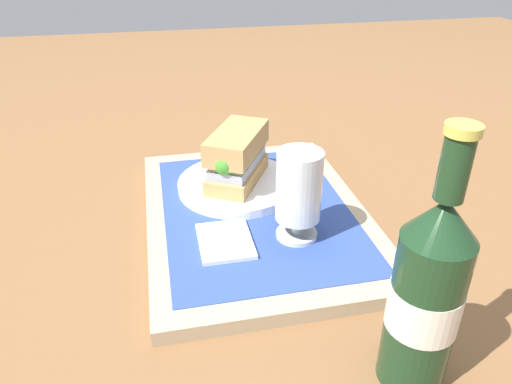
{
  "coord_description": "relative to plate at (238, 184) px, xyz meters",
  "views": [
    {
      "loc": [
        0.6,
        -0.13,
        0.39
      ],
      "look_at": [
        0.0,
        0.0,
        0.05
      ],
      "focal_mm": 33.84,
      "sensor_mm": 36.0,
      "label": 1
    }
  ],
  "objects": [
    {
      "name": "ground_plane",
      "position": [
        0.07,
        0.02,
        -0.03
      ],
      "size": [
        3.0,
        3.0,
        0.0
      ],
      "primitive_type": "plane",
      "color": "brown"
    },
    {
      "name": "sandwich",
      "position": [
        0.0,
        -0.0,
        0.05
      ],
      "size": [
        0.14,
        0.12,
        0.08
      ],
      "rotation": [
        0.0,
        0.0,
        -0.51
      ],
      "color": "tan",
      "rests_on": "plate"
    },
    {
      "name": "napkin_folded",
      "position": [
        0.14,
        -0.04,
        -0.0
      ],
      "size": [
        0.09,
        0.07,
        0.01
      ],
      "primitive_type": "cube",
      "color": "white",
      "rests_on": "placemat"
    },
    {
      "name": "beer_bottle",
      "position": [
        0.38,
        0.1,
        0.08
      ],
      "size": [
        0.07,
        0.07,
        0.27
      ],
      "color": "#19381E",
      "rests_on": "ground_plane"
    },
    {
      "name": "beer_glass",
      "position": [
        0.15,
        0.05,
        0.06
      ],
      "size": [
        0.06,
        0.06,
        0.12
      ],
      "color": "silver",
      "rests_on": "placemat"
    },
    {
      "name": "plate",
      "position": [
        0.0,
        0.0,
        0.0
      ],
      "size": [
        0.19,
        0.19,
        0.01
      ],
      "primitive_type": "cylinder",
      "color": "white",
      "rests_on": "placemat"
    },
    {
      "name": "placemat",
      "position": [
        0.07,
        0.02,
        -0.01
      ],
      "size": [
        0.38,
        0.27,
        0.0
      ],
      "primitive_type": "cube",
      "color": "#2D4793",
      "rests_on": "tray"
    },
    {
      "name": "tray",
      "position": [
        0.07,
        0.02,
        -0.02
      ],
      "size": [
        0.44,
        0.32,
        0.02
      ],
      "primitive_type": "cube",
      "color": "tan",
      "rests_on": "ground_plane"
    }
  ]
}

